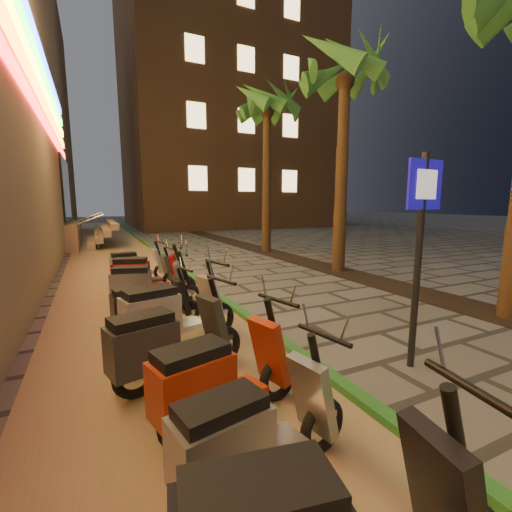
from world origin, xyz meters
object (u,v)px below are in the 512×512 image
pedestrian_sign (421,232)px  scooter_5 (251,436)px  scooter_7 (165,344)px  scooter_6 (217,380)px  scooter_11 (144,277)px  scooter_8 (169,314)px  scooter_12 (143,273)px  scooter_10 (146,287)px  scooter_13 (134,266)px  scooter_9 (147,307)px

pedestrian_sign → scooter_5: bearing=-164.4°
pedestrian_sign → scooter_7: pedestrian_sign is taller
scooter_6 → scooter_11: scooter_11 is taller
scooter_5 → pedestrian_sign: bearing=7.6°
scooter_7 → scooter_8: 1.04m
scooter_12 → scooter_5: bearing=-99.8°
pedestrian_sign → scooter_10: bearing=123.6°
pedestrian_sign → scooter_8: size_ratio=1.52×
scooter_7 → scooter_12: 4.69m
pedestrian_sign → scooter_10: size_ratio=1.59×
scooter_6 → scooter_11: bearing=75.2°
scooter_11 → scooter_13: scooter_11 is taller
scooter_8 → scooter_12: scooter_8 is taller
scooter_13 → scooter_8: bearing=-96.0°
pedestrian_sign → scooter_11: bearing=117.0°
scooter_8 → scooter_6: bearing=-103.0°
scooter_10 → scooter_12: 1.73m
scooter_8 → scooter_13: bearing=76.1°
scooter_11 → scooter_12: bearing=101.4°
scooter_6 → scooter_7: (-0.28, 1.01, 0.02)m
scooter_10 → scooter_13: (0.07, 2.71, -0.04)m
scooter_13 → scooter_10: bearing=-97.3°
pedestrian_sign → scooter_7: size_ratio=1.59×
scooter_9 → scooter_5: bearing=-96.5°
scooter_10 → scooter_13: scooter_10 is taller
pedestrian_sign → scooter_6: (-2.76, -0.13, -1.27)m
scooter_8 → scooter_10: scooter_8 is taller
scooter_8 → scooter_5: bearing=-103.7°
scooter_9 → scooter_6: bearing=-95.2°
scooter_7 → scooter_8: (0.25, 1.00, 0.02)m
scooter_5 → scooter_12: (0.11, 6.50, -0.02)m
pedestrian_sign → scooter_8: (-2.79, 1.89, -1.23)m
scooter_5 → scooter_10: (-0.06, 4.77, 0.04)m
scooter_8 → scooter_12: (0.11, 3.67, -0.09)m
scooter_6 → scooter_9: (-0.22, 2.84, -0.06)m
scooter_10 → pedestrian_sign: bearing=-39.3°
scooter_9 → scooter_8: bearing=-86.6°
scooter_10 → scooter_11: (0.10, 0.93, 0.01)m
scooter_10 → scooter_8: bearing=-74.3°
scooter_5 → scooter_13: scooter_13 is taller
pedestrian_sign → scooter_9: 4.24m
scooter_8 → scooter_11: 2.89m
scooter_9 → scooter_10: size_ratio=0.87×
pedestrian_sign → scooter_5: 3.21m
pedestrian_sign → scooter_6: 3.04m
scooter_12 → scooter_13: scooter_13 is taller
scooter_7 → scooter_10: (0.20, 2.96, -0.00)m
scooter_7 → scooter_12: size_ratio=1.14×
scooter_6 → scooter_11: size_ratio=0.95×
scooter_11 → scooter_6: bearing=-73.7°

